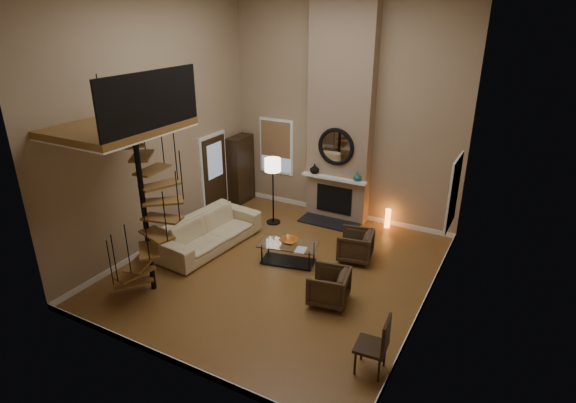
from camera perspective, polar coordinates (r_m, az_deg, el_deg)
The scene contains 32 objects.
ground at distance 9.98m, azimuth -1.11°, elevation -8.25°, with size 6.00×6.50×0.01m, color olive.
back_wall at distance 11.73m, azimuth 6.79°, elevation 10.86°, with size 6.00×0.02×5.50m, color #9C8465.
front_wall at distance 6.42m, azimuth -15.78°, elevation 0.08°, with size 6.00×0.02×5.50m, color #9C8465.
left_wall at distance 10.65m, azimuth -15.58°, elevation 8.99°, with size 0.02×6.50×5.50m, color #9C8465.
right_wall at distance 7.89m, azimuth 18.07°, elevation 4.04°, with size 0.02×6.50×5.50m, color #9C8465.
baseboard_back at distance 12.55m, azimuth 6.22°, elevation -1.25°, with size 6.00×0.02×0.12m, color white.
baseboard_front at distance 7.83m, azimuth -13.55°, elevation -18.38°, with size 6.00×0.02×0.12m, color white.
baseboard_left at distance 11.55m, azimuth -14.16°, elevation -4.07°, with size 0.02×6.50×0.12m, color white.
baseboard_right at distance 9.08m, azimuth 15.93°, elevation -12.24°, with size 0.02×6.50×0.12m, color white.
chimney_breast at distance 11.56m, azimuth 6.43°, elevation 10.70°, with size 1.60×0.38×5.50m, color #8D735B.
hearth at distance 12.00m, azimuth 4.97°, elevation -2.57°, with size 1.50×0.60×0.04m, color black.
firebox at distance 12.03m, azimuth 5.61°, elevation 0.23°, with size 0.95×0.02×0.72m, color black.
mantel at distance 11.75m, azimuth 5.57°, elevation 2.81°, with size 1.70×0.18×0.06m, color white.
mirror_frame at distance 11.56m, azimuth 5.84°, elevation 6.63°, with size 0.94×0.94×0.10m, color black.
mirror_disc at distance 11.57m, azimuth 5.86°, elevation 6.64°, with size 0.80×0.80×0.01m, color white.
vase_left at distance 11.94m, azimuth 3.25°, elevation 4.00°, with size 0.24×0.24×0.25m, color black.
vase_right at distance 11.54m, azimuth 8.41°, elevation 3.00°, with size 0.20×0.20×0.21m, color #18564F.
window_back at distance 12.79m, azimuth -1.44°, elevation 6.79°, with size 1.02×0.06×1.52m.
window_right at distance 10.13m, azimuth 19.47°, elevation 1.15°, with size 0.06×1.02×1.52m.
entry_door at distance 12.40m, azimuth -8.94°, elevation 3.22°, with size 0.10×1.05×2.16m.
loft at distance 8.66m, azimuth -19.44°, elevation 8.80°, with size 1.70×2.20×1.09m.
spiral_stair at distance 8.91m, azimuth -17.05°, elevation -0.39°, with size 1.47×1.47×4.06m.
hutch at distance 13.07m, azimuth -5.80°, elevation 3.95°, with size 0.39×0.83×1.85m, color black.
sofa at distance 10.83m, azimuth -9.47°, elevation -3.54°, with size 2.57×1.00×0.75m, color #CBB98D.
armchair_near at distance 10.24m, azimuth 8.56°, elevation -5.36°, with size 0.70×0.72×0.66m, color #402F1D.
armchair_far at distance 8.78m, azimuth 5.40°, elevation -10.32°, with size 0.70×0.72×0.66m, color #402F1D.
coffee_table at distance 10.08m, azimuth 0.01°, elevation -5.99°, with size 1.34×0.87×0.46m.
bowl at distance 10.02m, azimuth 0.15°, elevation -4.80°, with size 0.39×0.39×0.10m, color #C56B22.
book at distance 9.74m, azimuth 1.40°, elevation -5.92°, with size 0.22×0.29×0.03m, color gray.
floor_lamp at distance 11.49m, azimuth -1.86°, elevation 3.83°, with size 0.40×0.40×1.71m.
accent_lamp at distance 11.91m, azimuth 12.03°, elevation -2.00°, with size 0.13×0.13×0.48m, color orange.
side_chair at distance 7.34m, azimuth 10.79°, elevation -16.60°, with size 0.49×0.49×0.98m.
Camera 1 is at (4.26, -7.42, 5.12)m, focal length 29.25 mm.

